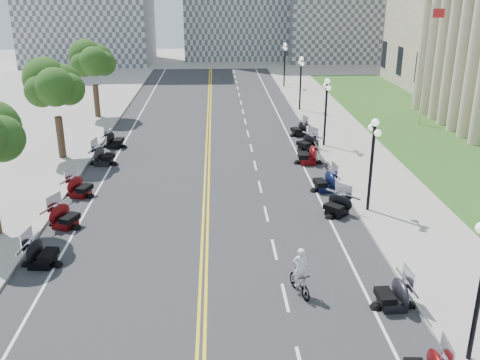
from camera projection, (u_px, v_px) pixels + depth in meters
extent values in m
plane|color=gray|center=(204.00, 251.00, 24.32)|extent=(160.00, 160.00, 0.00)
cube|color=#333335|center=(207.00, 176.00, 33.69)|extent=(16.00, 90.00, 0.01)
cube|color=yellow|center=(205.00, 176.00, 33.68)|extent=(0.12, 90.00, 0.00)
cube|color=yellow|center=(209.00, 176.00, 33.69)|extent=(0.12, 90.00, 0.00)
cube|color=white|center=(308.00, 175.00, 33.97)|extent=(0.12, 90.00, 0.00)
cube|color=white|center=(105.00, 178.00, 33.41)|extent=(0.12, 90.00, 0.00)
cube|color=white|center=(285.00, 297.00, 20.71)|extent=(0.12, 2.00, 0.00)
cube|color=white|center=(274.00, 249.00, 24.46)|extent=(0.12, 2.00, 0.00)
cube|color=white|center=(266.00, 214.00, 28.21)|extent=(0.12, 2.00, 0.00)
cube|color=white|center=(260.00, 187.00, 31.95)|extent=(0.12, 2.00, 0.00)
cube|color=white|center=(255.00, 165.00, 35.70)|extent=(0.12, 2.00, 0.00)
cube|color=white|center=(251.00, 148.00, 39.45)|extent=(0.12, 2.00, 0.00)
cube|color=white|center=(248.00, 134.00, 43.20)|extent=(0.12, 2.00, 0.00)
cube|color=white|center=(245.00, 122.00, 46.94)|extent=(0.12, 2.00, 0.00)
cube|color=white|center=(243.00, 111.00, 50.69)|extent=(0.12, 2.00, 0.00)
cube|color=white|center=(241.00, 103.00, 54.44)|extent=(0.12, 2.00, 0.00)
cube|color=white|center=(239.00, 95.00, 58.19)|extent=(0.12, 2.00, 0.00)
cube|color=white|center=(238.00, 88.00, 61.94)|extent=(0.12, 2.00, 0.00)
cube|color=white|center=(236.00, 82.00, 65.68)|extent=(0.12, 2.00, 0.00)
cube|color=white|center=(235.00, 77.00, 69.43)|extent=(0.12, 2.00, 0.00)
cube|color=white|center=(234.00, 72.00, 73.18)|extent=(0.12, 2.00, 0.00)
cube|color=#9E9991|center=(371.00, 173.00, 34.12)|extent=(5.00, 90.00, 0.15)
cube|color=#9E9991|center=(38.00, 178.00, 33.21)|extent=(5.00, 90.00, 0.15)
cube|color=#356023|center=(431.00, 138.00, 41.93)|extent=(9.00, 60.00, 0.10)
imported|color=#A51414|center=(300.00, 283.00, 20.77)|extent=(0.98, 1.76, 1.02)
imported|color=white|center=(301.00, 252.00, 20.31)|extent=(0.61, 0.40, 1.66)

